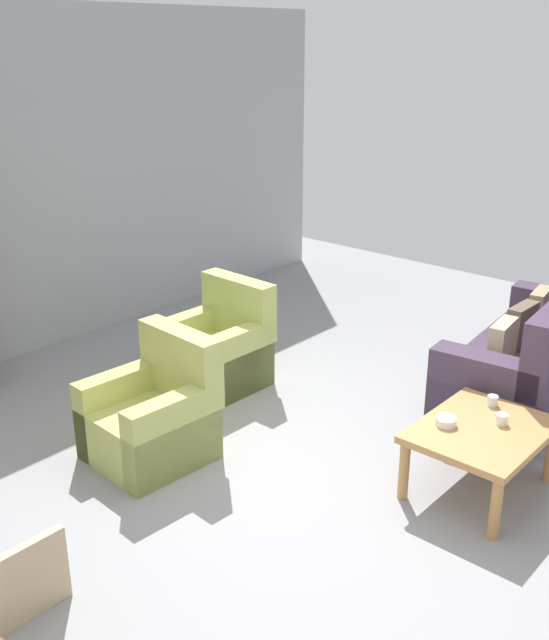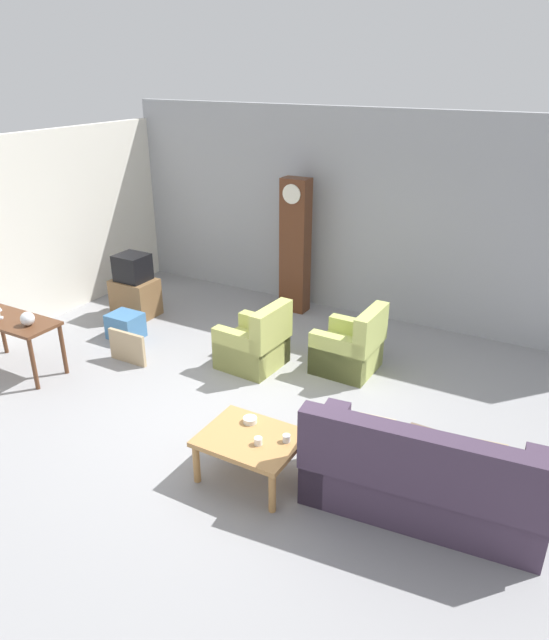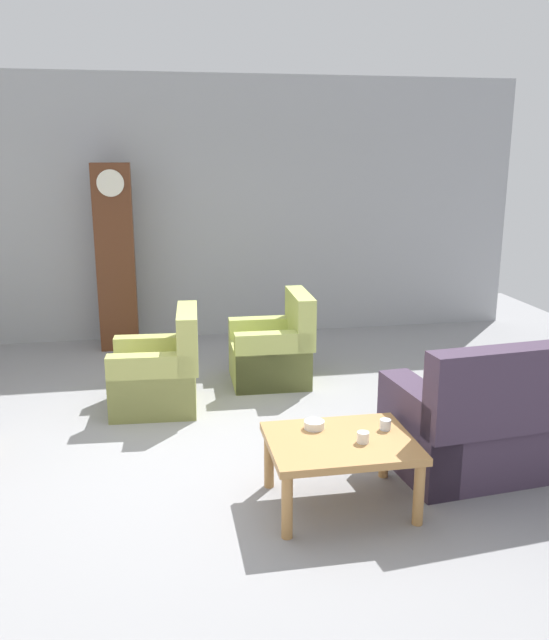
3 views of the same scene
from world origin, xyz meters
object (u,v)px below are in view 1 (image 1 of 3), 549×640
Objects in this scene: framed_picture_leaning at (16,588)px; cup_blue_rimmed at (493,401)px; couch_floral at (532,357)px; armchair_olive_near at (154,418)px; cup_white_porcelain at (502,419)px; bowl_white_stacked at (446,421)px; coffee_table_wood at (482,437)px; armchair_olive_far at (217,352)px.

framed_picture_leaning is 8.03× the size of cup_blue_rimmed.
couch_floral is 2.37× the size of armchair_olive_near.
couch_floral reaches higher than cup_white_porcelain.
couch_floral reaches higher than armchair_olive_near.
framed_picture_leaning is 2.80m from bowl_white_stacked.
cup_white_porcelain is (0.13, -0.07, 0.10)m from coffee_table_wood.
armchair_olive_far is 1.53× the size of framed_picture_leaning.
armchair_olive_near is 1.53× the size of framed_picture_leaning.
bowl_white_stacked is (2.60, -1.02, 0.27)m from framed_picture_leaning.
armchair_olive_near is at bearing 119.93° from bowl_white_stacked.
armchair_olive_far is at bearing 92.77° from cup_white_porcelain.
cup_white_porcelain reaches higher than coffee_table_wood.
couch_floral is at bearing 10.73° from cup_blue_rimmed.
cup_white_porcelain is (0.12, -2.58, 0.20)m from armchair_olive_far.
armchair_olive_far reaches higher than cup_white_porcelain.
armchair_olive_far is 12.32× the size of cup_blue_rimmed.
couch_floral is 2.27× the size of coffee_table_wood.
bowl_white_stacked is (-0.13, -2.30, 0.19)m from armchair_olive_far.
cup_blue_rimmed is at bearing -51.57° from armchair_olive_near.
framed_picture_leaning is (-2.73, -1.29, -0.08)m from armchair_olive_far.
cup_white_porcelain is at bearing -57.99° from armchair_olive_near.
cup_white_porcelain is 1.07× the size of cup_blue_rimmed.
cup_white_porcelain reaches higher than bowl_white_stacked.
coffee_table_wood is at bearing -57.22° from bowl_white_stacked.
cup_blue_rimmed is (0.34, 0.10, 0.11)m from coffee_table_wood.
framed_picture_leaning is 4.28× the size of bowl_white_stacked.
coffee_table_wood is (-0.00, -2.51, 0.10)m from armchair_olive_far.
couch_floral is 3.63× the size of framed_picture_leaning.
armchair_olive_far reaches higher than bowl_white_stacked.
couch_floral is 29.18× the size of cup_blue_rimmed.
coffee_table_wood is 0.18m from cup_white_porcelain.
bowl_white_stacked is at bearing -93.34° from armchair_olive_far.
armchair_olive_near reaches higher than cup_blue_rimmed.
armchair_olive_far is 6.56× the size of bowl_white_stacked.
bowl_white_stacked reaches higher than coffee_table_wood.
couch_floral is at bearing 4.41° from bowl_white_stacked.
armchair_olive_near is 1.27m from armchair_olive_far.
armchair_olive_far is 2.51m from coffee_table_wood.
couch_floral is 15.54× the size of bowl_white_stacked.
cup_blue_rimmed is (0.34, -2.41, 0.20)m from armchair_olive_far.
cup_blue_rimmed is (3.07, -1.12, 0.28)m from framed_picture_leaning.
couch_floral is at bearing -31.01° from armchair_olive_near.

